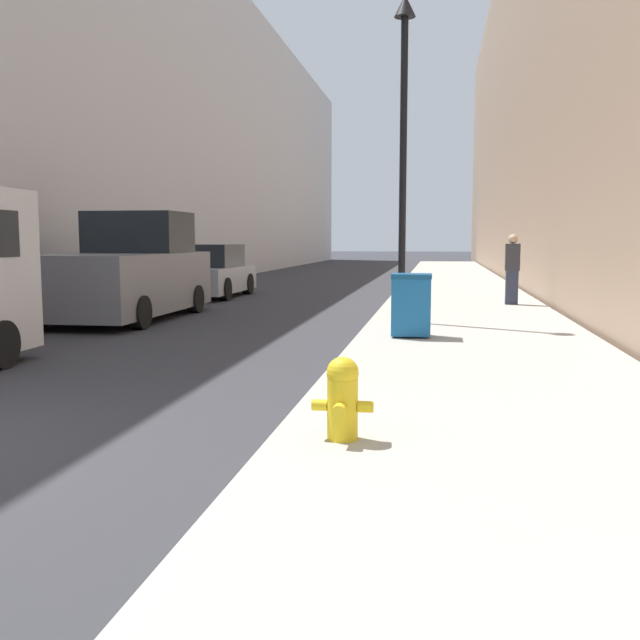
{
  "coord_description": "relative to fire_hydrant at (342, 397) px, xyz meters",
  "views": [
    {
      "loc": [
        4.59,
        -4.46,
        1.67
      ],
      "look_at": [
        0.98,
        17.25,
        -0.8
      ],
      "focal_mm": 40.0,
      "sensor_mm": 36.0,
      "label": 1
    }
  ],
  "objects": [
    {
      "name": "parked_sedan_near",
      "position": [
        -5.95,
        14.77,
        0.24
      ],
      "size": [
        1.92,
        4.0,
        1.54
      ],
      "color": "#A3A8B2",
      "rests_on": "ground"
    },
    {
      "name": "pickup_truck",
      "position": [
        -5.83,
        8.87,
        0.49
      ],
      "size": [
        2.29,
        4.98,
        2.29
      ],
      "color": "slate",
      "rests_on": "ground"
    },
    {
      "name": "pedestrian_on_sidewalk",
      "position": [
        2.47,
        12.29,
        0.5
      ],
      "size": [
        0.34,
        0.22,
        1.68
      ],
      "color": "#2D3347",
      "rests_on": "sidewalk_right"
    },
    {
      "name": "lamppost",
      "position": [
        0.03,
        8.18,
        3.25
      ],
      "size": [
        0.39,
        0.39,
        5.98
      ],
      "color": "black",
      "rests_on": "sidewalk_right"
    },
    {
      "name": "sidewalk_right",
      "position": [
        1.35,
        17.07,
        -0.4
      ],
      "size": [
        3.86,
        60.0,
        0.12
      ],
      "color": "#ADA89E",
      "rests_on": "ground"
    },
    {
      "name": "building_left_glass",
      "position": [
        -14.34,
        25.07,
        6.07
      ],
      "size": [
        12.0,
        60.0,
        13.08
      ],
      "color": "#BCBCC1",
      "rests_on": "ground"
    },
    {
      "name": "fire_hydrant",
      "position": [
        0.0,
        0.0,
        0.0
      ],
      "size": [
        0.48,
        0.37,
        0.65
      ],
      "color": "yellow",
      "rests_on": "sidewalk_right"
    },
    {
      "name": "trash_bin",
      "position": [
        0.3,
        6.06,
        0.18
      ],
      "size": [
        0.63,
        0.57,
        1.02
      ],
      "color": "#19609E",
      "rests_on": "sidewalk_right"
    }
  ]
}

